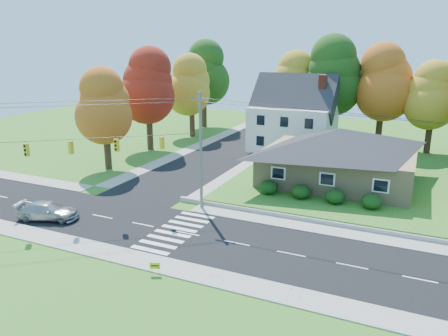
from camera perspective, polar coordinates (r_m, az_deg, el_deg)
The scene contains 22 objects.
ground at distance 33.14m, azimuth -4.79°, elevation -8.54°, with size 120.00×120.00×0.00m, color #3D7923.
road_main at distance 33.14m, azimuth -4.79°, elevation -8.52°, with size 90.00×8.00×0.02m, color black.
road_cross at distance 58.67m, azimuth 0.78°, elevation 2.38°, with size 8.00×44.00×0.02m, color black.
sidewalk_north at distance 37.21m, azimuth -1.02°, elevation -5.62°, with size 90.00×2.00×0.08m, color #9C9A90.
sidewalk_south at distance 29.33m, azimuth -9.67°, elevation -12.05°, with size 90.00×2.00×0.08m, color #9C9A90.
lawn at distance 49.12m, azimuth 21.27°, elevation -1.11°, with size 30.00×30.00×0.50m, color #3D7923.
ranch_house at distance 44.04m, azimuth 14.73°, elevation 1.67°, with size 14.60×10.60×5.40m.
colonial_house at distance 56.97m, azimuth 9.09°, elevation 6.47°, with size 10.40×8.40×9.60m.
hedge_row at distance 38.86m, azimuth 12.14°, elevation -3.32°, with size 10.70×1.70×1.27m.
traffic_infrastructure at distance 32.59m, azimuth -4.07°, elevation 0.68°, with size 38.10×10.66×10.00m.
tree_lot_0 at distance 62.80m, azimuth 8.94°, elevation 10.76°, with size 6.72×6.72×12.51m.
tree_lot_1 at distance 60.37m, azimuth 14.31°, elevation 11.52°, with size 7.84×7.84×14.60m.
tree_lot_2 at distance 60.61m, azimuth 20.11°, elevation 10.45°, with size 7.28×7.28×13.56m.
tree_lot_3 at distance 59.53m, azimuth 25.71°, elevation 8.51°, with size 6.16×6.16×11.47m.
tree_west_0 at distance 50.27m, azimuth -15.38°, elevation 7.85°, with size 6.16×6.16×11.47m.
tree_west_1 at distance 58.66m, azimuth -9.94°, elevation 10.52°, with size 7.28×7.28×13.56m.
tree_west_2 at distance 66.69m, azimuth -4.28°, elevation 10.76°, with size 6.72×6.72×12.51m.
tree_west_3 at distance 74.58m, azimuth -2.66°, elevation 12.32°, with size 7.84×7.84×14.60m.
silver_sedan at distance 38.06m, azimuth -22.00°, elevation -5.22°, with size 1.99×4.89×1.42m, color #9B9CA0.
white_car at distance 67.18m, azimuth 5.11°, elevation 4.61°, with size 1.35×3.87×1.28m, color silver.
fire_hydrant at distance 38.37m, azimuth -2.93°, elevation -4.46°, with size 0.43×0.33×0.74m.
yard_sign at distance 27.69m, azimuth -9.01°, elevation -12.53°, with size 0.61×0.29×0.81m.
Camera 1 is at (15.00, -26.22, 13.63)m, focal length 35.00 mm.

